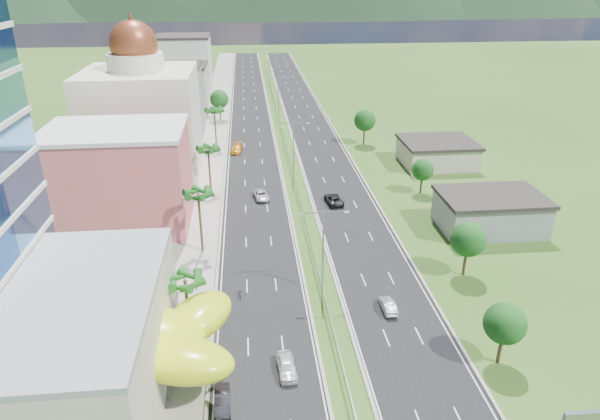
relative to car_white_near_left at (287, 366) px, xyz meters
name	(u,v)px	position (x,y,z in m)	size (l,w,h in m)	color
ground	(335,341)	(5.56, 4.36, -0.79)	(500.00, 500.00, 0.00)	#2D5119
road_left	(251,124)	(-1.94, 94.36, -0.77)	(11.00, 260.00, 0.04)	black
road_right	(308,123)	(13.06, 94.36, -0.77)	(11.00, 260.00, 0.04)	black
sidewalk_left	(214,125)	(-11.44, 94.36, -0.73)	(7.00, 260.00, 0.12)	gray
median_guardrail	(285,141)	(5.56, 76.35, -0.17)	(0.10, 216.06, 0.76)	gray
streetlight_median_b	(323,243)	(5.56, 14.36, 5.96)	(6.04, 0.25, 11.00)	gray
streetlight_median_c	(293,144)	(5.56, 54.36, 5.96)	(6.04, 0.25, 11.00)	gray
streetlight_median_d	(278,93)	(5.56, 99.36, 5.96)	(6.04, 0.25, 11.00)	gray
streetlight_median_e	(270,66)	(5.56, 144.36, 5.96)	(6.04, 0.25, 11.00)	gray
lime_canopy	(133,339)	(-14.44, 0.36, 4.20)	(18.00, 15.00, 7.40)	#C0D815
pink_shophouse	(120,180)	(-22.44, 36.36, 6.71)	(20.00, 15.00, 15.00)	#D75A58
domed_building	(142,117)	(-22.44, 59.36, 10.57)	(20.00, 20.00, 28.70)	beige
midrise_grey	(167,104)	(-21.44, 84.36, 7.21)	(16.00, 15.00, 16.00)	gray
midrise_beige	(177,91)	(-21.44, 106.36, 5.71)	(16.00, 15.00, 13.00)	#B6AA96
midrise_white	(185,68)	(-21.44, 129.36, 8.21)	(16.00, 15.00, 18.00)	silver
shed_near	(490,213)	(33.56, 29.36, 1.71)	(15.00, 10.00, 5.00)	gray
shed_far	(437,154)	(35.56, 59.36, 1.41)	(14.00, 12.00, 4.40)	#B6AA96
palm_tree_b	(185,283)	(-9.94, 6.36, 6.27)	(3.60, 3.60, 8.10)	#47301C
palm_tree_c	(198,196)	(-9.94, 26.36, 7.71)	(3.60, 3.60, 9.60)	#47301C
palm_tree_d	(208,151)	(-9.94, 49.36, 6.75)	(3.60, 3.60, 8.60)	#47301C
palm_tree_e	(214,112)	(-9.94, 74.36, 7.52)	(3.60, 3.60, 9.40)	#47301C
leafy_tree_lfar	(219,99)	(-9.94, 99.36, 4.79)	(4.90, 4.90, 8.05)	#47301C
leafy_tree_ra	(505,324)	(21.56, -0.64, 3.99)	(4.20, 4.20, 6.90)	#47301C
leafy_tree_rb	(468,240)	(24.56, 16.36, 4.39)	(4.55, 4.55, 7.47)	#47301C
leafy_tree_rc	(423,170)	(27.56, 44.36, 3.59)	(3.85, 3.85, 6.33)	#47301C
leafy_tree_rd	(365,120)	(23.56, 74.36, 4.79)	(4.90, 4.90, 8.05)	#47301C
mountain_ridge	(321,15)	(65.56, 454.36, -0.79)	(860.00, 140.00, 90.00)	black
car_white_near_left	(287,366)	(0.00, 0.00, 0.00)	(1.77, 4.39, 1.50)	silver
car_dark_left	(222,400)	(-6.20, -3.91, -0.07)	(1.44, 4.12, 1.36)	black
car_silver_mid_left	(261,195)	(-1.00, 44.43, -0.06)	(2.30, 4.99, 1.39)	#ACAEB4
car_yellow_far_left	(237,149)	(-5.42, 71.26, 0.04)	(2.22, 5.46, 1.58)	orange
car_silver_right	(388,305)	(12.64, 9.43, -0.10)	(1.37, 3.94, 1.30)	#B6B8BE
car_dark_far_right	(334,199)	(11.29, 41.25, 0.00)	(2.47, 5.36, 1.49)	black
motorcycle	(240,292)	(-4.60, 14.12, -0.15)	(0.57, 1.89, 1.21)	black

